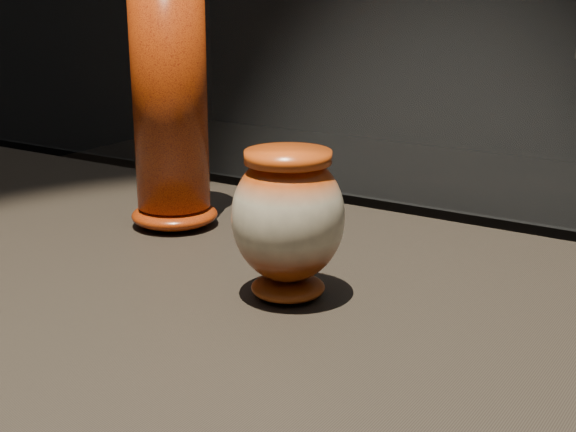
# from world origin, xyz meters

# --- Properties ---
(main_vase) EXTENTS (0.14, 0.14, 0.16)m
(main_vase) POSITION_xyz_m (-0.03, 0.05, 0.99)
(main_vase) COLOR #6C2709
(main_vase) RESTS_ON display_plinth
(tall_vase) EXTENTS (0.13, 0.13, 0.37)m
(tall_vase) POSITION_xyz_m (-0.29, 0.18, 1.08)
(tall_vase) COLOR #B03B0B
(tall_vase) RESTS_ON display_plinth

